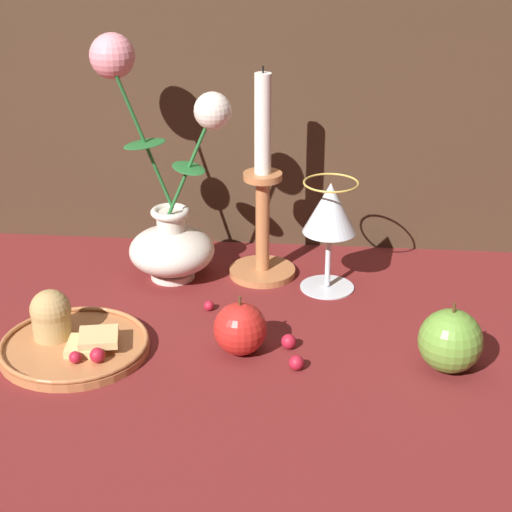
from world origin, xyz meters
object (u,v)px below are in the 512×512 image
Objects in this scene: plate_with_pastries at (69,337)px; apple_beside_vase at (240,329)px; vase at (166,208)px; wine_glass at (330,213)px; apple_near_glass at (450,341)px; candlestick at (263,208)px.

apple_beside_vase is (0.22, 0.01, 0.02)m from plate_with_pastries.
vase reaches higher than apple_beside_vase.
vase is at bearing 176.09° from wine_glass.
apple_near_glass reaches higher than plate_with_pastries.
apple_near_glass is (0.39, -0.22, -0.07)m from vase.
vase is 2.17× the size of wine_glass.
wine_glass is 0.27m from apple_near_glass.
candlestick is 3.47× the size of apple_near_glass.
vase reaches higher than wine_glass.
candlestick is at bearing 87.83° from apple_beside_vase.
plate_with_pastries is at bearing 179.78° from apple_near_glass.
candlestick is (-0.10, 0.04, -0.01)m from wine_glass.
vase is 0.26m from apple_beside_vase.
candlestick is at bearing 47.02° from plate_with_pastries.
wine_glass is at bearing 126.00° from apple_near_glass.
apple_near_glass is (0.25, -0.24, -0.07)m from candlestick.
apple_near_glass is (0.26, -0.02, 0.01)m from apple_beside_vase.
plate_with_pastries is 0.22m from apple_beside_vase.
apple_near_glass is at bearing -30.04° from vase.
apple_near_glass is (0.47, -0.00, 0.02)m from plate_with_pastries.
apple_near_glass is at bearing -44.32° from candlestick.
vase is 0.45m from apple_near_glass.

